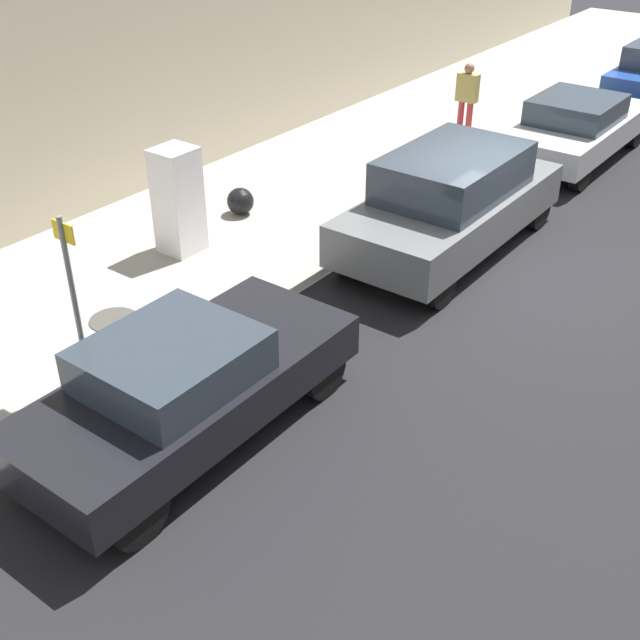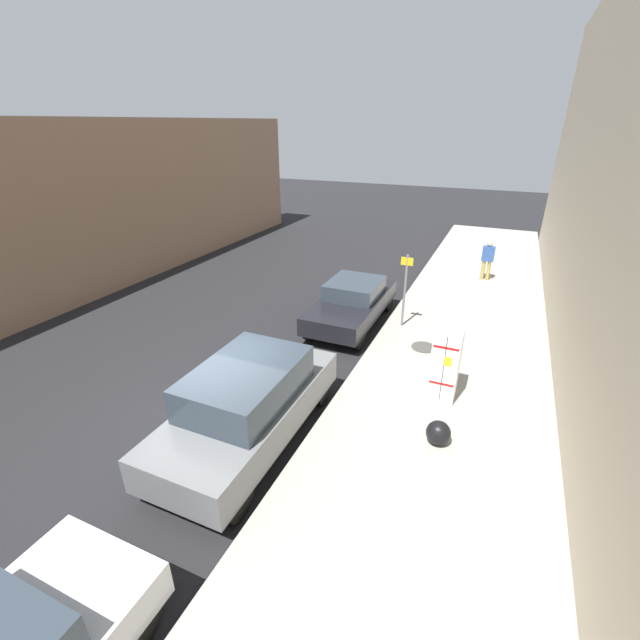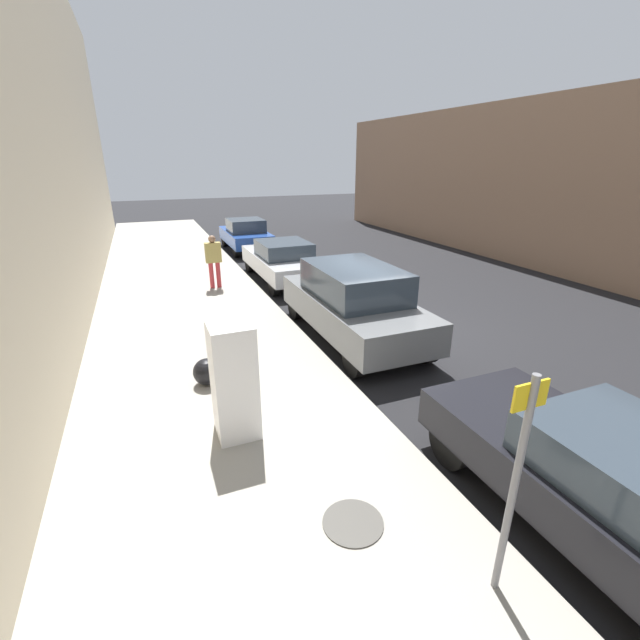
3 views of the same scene
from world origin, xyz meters
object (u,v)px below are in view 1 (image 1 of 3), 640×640
pedestrian_walking_far (467,95)px  parked_sedan_silver (576,127)px  street_sign_post (73,294)px  parked_suv_gray (451,201)px  trash_bag (240,201)px  parked_sedan_dark (185,385)px  discarded_refrigerator (178,201)px

pedestrian_walking_far → parked_sedan_silver: 2.48m
street_sign_post → parked_suv_gray: street_sign_post is taller
street_sign_post → pedestrian_walking_far: bearing=94.0°
trash_bag → pedestrian_walking_far: pedestrian_walking_far is taller
trash_bag → parked_sedan_dark: bearing=-53.9°
pedestrian_walking_far → parked_sedan_dark: bearing=-41.2°
street_sign_post → parked_sedan_silver: 11.99m
parked_sedan_dark → parked_sedan_silver: bearing=90.0°
discarded_refrigerator → parked_sedan_dark: size_ratio=0.41×
discarded_refrigerator → street_sign_post: (1.78, -3.42, 0.42)m
pedestrian_walking_far → parked_sedan_dark: (2.41, -11.22, -0.38)m
street_sign_post → parked_sedan_silver: bearing=82.2°
pedestrian_walking_far → parked_sedan_dark: pedestrian_walking_far is taller
parked_sedan_dark → pedestrian_walking_far: bearing=102.1°
parked_sedan_dark → parked_suv_gray: (0.00, 6.19, 0.16)m
pedestrian_walking_far → parked_suv_gray: 5.57m
discarded_refrigerator → pedestrian_walking_far: 8.02m
parked_sedan_silver → discarded_refrigerator: bearing=-112.0°
discarded_refrigerator → trash_bag: discarded_refrigerator is taller
pedestrian_walking_far → parked_suv_gray: (2.41, -5.02, -0.21)m
parked_sedan_dark → discarded_refrigerator: bearing=136.3°
discarded_refrigerator → parked_suv_gray: discarded_refrigerator is taller
pedestrian_walking_far → street_sign_post: bearing=-49.3°
discarded_refrigerator → street_sign_post: bearing=-62.5°
pedestrian_walking_far → parked_suv_gray: pedestrian_walking_far is taller
discarded_refrigerator → pedestrian_walking_far: size_ratio=1.06×
discarded_refrigerator → street_sign_post: street_sign_post is taller
trash_bag → pedestrian_walking_far: bearing=79.2°
parked_sedan_dark → parked_suv_gray: 6.20m
pedestrian_walking_far → parked_sedan_silver: (2.41, 0.48, -0.38)m
pedestrian_walking_far → trash_bag: bearing=-64.0°
street_sign_post → discarded_refrigerator: bearing=117.5°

